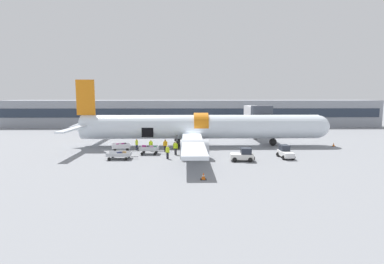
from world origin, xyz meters
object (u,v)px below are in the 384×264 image
(ground_crew_supervisor, at_px, (165,145))
(ground_crew_helper, at_px, (183,145))
(airplane, at_px, (198,128))
(ground_crew_loader_b, at_px, (176,148))
(baggage_cart_queued, at_px, (122,147))
(baggage_cart_loading, at_px, (150,150))
(ground_crew_driver, at_px, (151,145))
(baggage_tug_mid, at_px, (285,153))
(ground_crew_loader_a, at_px, (137,144))
(baggage_tug_lead, at_px, (243,155))
(ground_crew_marshal, at_px, (168,152))
(baggage_cart_empty, at_px, (120,155))

(ground_crew_supervisor, xyz_separation_m, ground_crew_helper, (2.40, -0.21, 0.06))
(ground_crew_supervisor, distance_m, ground_crew_helper, 2.41)
(ground_crew_helper, bearing_deg, ground_crew_supervisor, 175.11)
(airplane, distance_m, ground_crew_loader_b, 7.71)
(baggage_cart_queued, distance_m, ground_crew_supervisor, 5.99)
(baggage_cart_loading, height_order, ground_crew_driver, ground_crew_driver)
(airplane, bearing_deg, baggage_tug_mid, -40.47)
(baggage_tug_mid, distance_m, ground_crew_supervisor, 15.80)
(baggage_cart_queued, relative_size, ground_crew_loader_a, 2.13)
(ground_crew_loader_b, xyz_separation_m, ground_crew_supervisor, (-1.49, 2.07, -0.02))
(baggage_tug_lead, height_order, baggage_cart_loading, baggage_tug_lead)
(ground_crew_loader_a, xyz_separation_m, ground_crew_driver, (2.07, -0.65, -0.01))
(baggage_tug_mid, bearing_deg, ground_crew_marshal, -179.06)
(baggage_tug_mid, relative_size, ground_crew_driver, 1.97)
(baggage_tug_mid, xyz_separation_m, ground_crew_loader_a, (-19.34, 5.63, 0.18))
(ground_crew_loader_b, relative_size, ground_crew_driver, 1.11)
(baggage_tug_mid, relative_size, ground_crew_helper, 1.69)
(baggage_tug_lead, relative_size, baggage_cart_empty, 0.76)
(baggage_cart_empty, bearing_deg, baggage_tug_lead, -5.06)
(airplane, relative_size, ground_crew_marshal, 23.98)
(baggage_tug_lead, distance_m, baggage_cart_empty, 14.86)
(baggage_tug_lead, relative_size, ground_crew_helper, 1.56)
(airplane, relative_size, baggage_tug_lead, 13.86)
(ground_crew_driver, bearing_deg, baggage_tug_lead, -29.51)
(ground_crew_loader_a, bearing_deg, baggage_tug_lead, -27.83)
(baggage_tug_lead, distance_m, ground_crew_marshal, 9.14)
(baggage_cart_queued, height_order, ground_crew_marshal, ground_crew_marshal)
(baggage_cart_loading, distance_m, baggage_cart_queued, 4.38)
(airplane, relative_size, baggage_cart_empty, 10.56)
(airplane, height_order, baggage_cart_loading, airplane)
(baggage_cart_loading, xyz_separation_m, baggage_cart_queued, (-4.04, 1.69, 0.02))
(baggage_cart_empty, bearing_deg, baggage_cart_loading, 42.91)
(baggage_tug_mid, height_order, ground_crew_marshal, ground_crew_marshal)
(baggage_tug_mid, height_order, ground_crew_supervisor, ground_crew_supervisor)
(ground_crew_loader_b, height_order, ground_crew_supervisor, ground_crew_loader_b)
(baggage_tug_lead, relative_size, ground_crew_driver, 1.82)
(baggage_cart_queued, distance_m, ground_crew_helper, 8.39)
(baggage_tug_mid, xyz_separation_m, ground_crew_supervisor, (-15.20, 4.31, 0.25))
(baggage_cart_queued, distance_m, ground_crew_driver, 3.96)
(baggage_cart_loading, height_order, ground_crew_supervisor, ground_crew_supervisor)
(baggage_tug_mid, xyz_separation_m, baggage_cart_empty, (-20.39, -0.32, -0.20))
(baggage_tug_mid, height_order, ground_crew_helper, ground_crew_helper)
(baggage_cart_loading, bearing_deg, ground_crew_marshal, -49.47)
(ground_crew_driver, xyz_separation_m, ground_crew_marshal, (2.65, -5.23, 0.04))
(baggage_tug_lead, bearing_deg, ground_crew_supervisor, 148.29)
(baggage_tug_mid, relative_size, baggage_cart_loading, 0.93)
(ground_crew_loader_a, relative_size, ground_crew_loader_b, 0.91)
(airplane, xyz_separation_m, ground_crew_helper, (-2.22, -4.92, -1.86))
(ground_crew_supervisor, height_order, ground_crew_helper, ground_crew_helper)
(baggage_cart_loading, bearing_deg, ground_crew_supervisor, 39.73)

